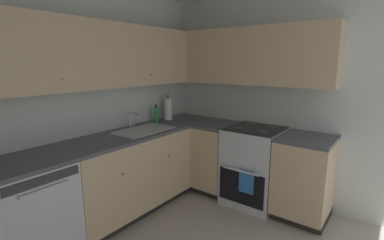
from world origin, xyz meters
name	(u,v)px	position (x,y,z in m)	size (l,w,h in m)	color
wall_back	(71,106)	(0.00, 1.51, 1.24)	(3.65, 0.05, 2.48)	silver
wall_right	(281,99)	(1.80, 0.00, 1.24)	(0.05, 3.07, 2.48)	silver
dishwasher	(31,214)	(-0.61, 1.18, 0.44)	(0.60, 0.63, 0.87)	silver
lower_cabinets_back	(129,174)	(0.43, 1.19, 0.44)	(1.48, 0.62, 0.87)	tan
countertop_back	(127,135)	(0.43, 1.18, 0.89)	(2.69, 0.60, 0.04)	#4C4C51
lower_cabinets_right	(262,169)	(1.48, 0.05, 0.44)	(0.62, 1.57, 0.87)	tan
countertop_right	(264,132)	(1.48, 0.05, 0.89)	(0.60, 1.57, 0.03)	#4C4C51
oven_range	(254,165)	(1.49, 0.16, 0.46)	(0.68, 0.62, 1.06)	silver
upper_cabinets_back	(102,55)	(0.27, 1.32, 1.74)	(2.37, 0.34, 0.65)	tan
upper_cabinets_right	(243,56)	(1.62, 0.42, 1.74)	(0.32, 2.12, 0.65)	tan
sink	(144,134)	(0.65, 1.15, 0.87)	(0.67, 0.40, 0.10)	#B7B7BC
faucet	(132,118)	(0.66, 1.36, 1.02)	(0.07, 0.16, 0.19)	silver
soap_bottle	(156,114)	(1.07, 1.36, 1.01)	(0.07, 0.07, 0.23)	#338C4C
paper_towel_roll	(168,109)	(1.28, 1.34, 1.05)	(0.11, 0.11, 0.35)	white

